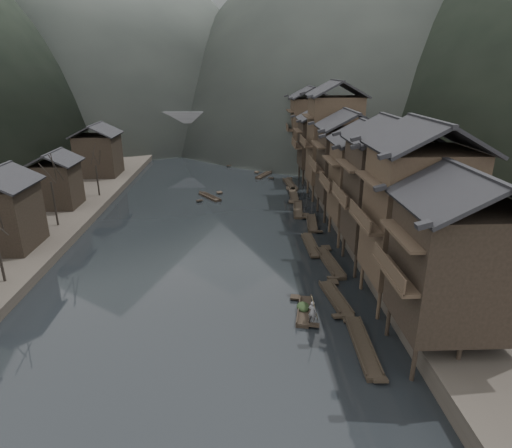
{
  "coord_description": "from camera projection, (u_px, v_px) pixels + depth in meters",
  "views": [
    {
      "loc": [
        3.57,
        -31.84,
        18.42
      ],
      "look_at": [
        5.29,
        11.65,
        2.5
      ],
      "focal_mm": 30.0,
      "sensor_mm": 36.0,
      "label": 1
    }
  ],
  "objects": [
    {
      "name": "boatman",
      "position": [
        312.0,
        309.0,
        32.2
      ],
      "size": [
        0.78,
        0.72,
        1.78
      ],
      "primitive_type": "imported",
      "rotation": [
        0.0,
        0.0,
        2.55
      ],
      "color": "#5D5C5F",
      "rests_on": "hero_sampan"
    },
    {
      "name": "water",
      "position": [
        199.0,
        300.0,
        36.07
      ],
      "size": [
        300.0,
        300.0,
        0.0
      ],
      "primitive_type": "plane",
      "color": "black",
      "rests_on": "ground"
    },
    {
      "name": "left_houses",
      "position": [
        43.0,
        179.0,
        52.24
      ],
      "size": [
        8.1,
        53.2,
        8.73
      ],
      "color": "black",
      "rests_on": "left_bank"
    },
    {
      "name": "stilt_houses",
      "position": [
        352.0,
        150.0,
        52.01
      ],
      "size": [
        9.0,
        67.6,
        17.08
      ],
      "color": "black",
      "rests_on": "ground"
    },
    {
      "name": "stone_bridge",
      "position": [
        224.0,
        127.0,
        101.88
      ],
      "size": [
        40.0,
        6.0,
        9.0
      ],
      "color": "#4C4C4F",
      "rests_on": "ground"
    },
    {
      "name": "cargo_heap",
      "position": [
        303.0,
        303.0,
        34.14
      ],
      "size": [
        1.06,
        1.39,
        0.64
      ],
      "primitive_type": "ellipsoid",
      "color": "black",
      "rests_on": "hero_sampan"
    },
    {
      "name": "midriver_boats",
      "position": [
        237.0,
        176.0,
        76.62
      ],
      "size": [
        12.51,
        29.5,
        0.45
      ],
      "color": "black",
      "rests_on": "water"
    },
    {
      "name": "bare_trees",
      "position": [
        34.0,
        197.0,
        42.74
      ],
      "size": [
        3.76,
        43.2,
        7.52
      ],
      "color": "black",
      "rests_on": "left_bank"
    },
    {
      "name": "hero_sampan",
      "position": [
        304.0,
        311.0,
        34.12
      ],
      "size": [
        1.89,
        4.88,
        0.43
      ],
      "color": "black",
      "rests_on": "water"
    },
    {
      "name": "left_bank",
      "position": [
        11.0,
        180.0,
        72.1
      ],
      "size": [
        40.0,
        200.0,
        1.2
      ],
      "primitive_type": "cube",
      "color": "#2D2823",
      "rests_on": "ground"
    },
    {
      "name": "moored_sampans",
      "position": [
        310.0,
        230.0,
        51.07
      ],
      "size": [
        2.91,
        52.04,
        0.47
      ],
      "color": "black",
      "rests_on": "water"
    },
    {
      "name": "bamboo_pole",
      "position": [
        317.0,
        279.0,
        31.34
      ],
      "size": [
        1.0,
        1.79,
        3.28
      ],
      "primitive_type": "cylinder",
      "rotation": [
        0.54,
        0.0,
        -0.49
      ],
      "color": "#8C7A51",
      "rests_on": "boatman"
    },
    {
      "name": "right_bank",
      "position": [
        419.0,
        175.0,
        74.6
      ],
      "size": [
        40.0,
        200.0,
        1.8
      ],
      "primitive_type": "cube",
      "color": "#2D2823",
      "rests_on": "ground"
    }
  ]
}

